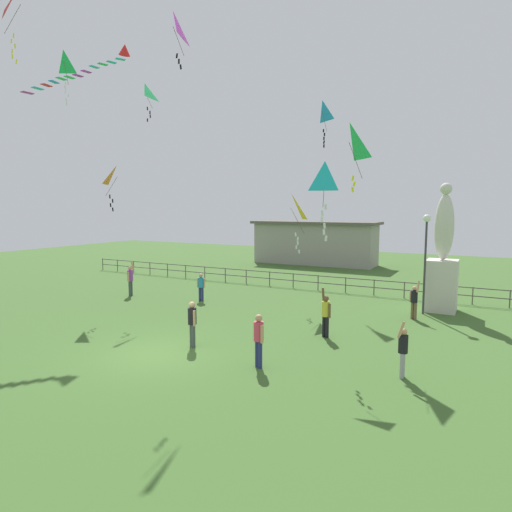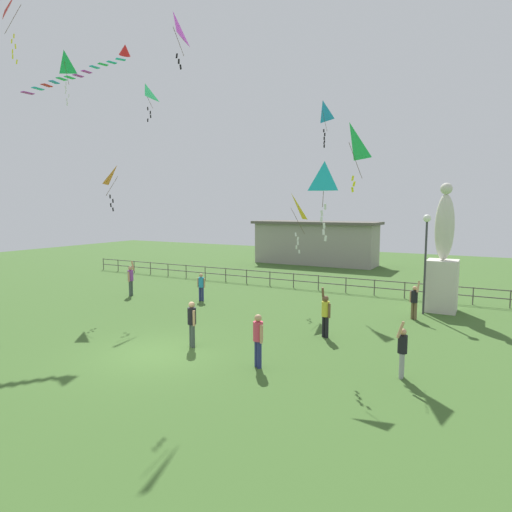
{
  "view_description": "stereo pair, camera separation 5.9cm",
  "coord_description": "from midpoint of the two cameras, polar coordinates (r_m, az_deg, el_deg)",
  "views": [
    {
      "loc": [
        10.1,
        -11.33,
        5.12
      ],
      "look_at": [
        0.39,
        6.78,
        2.84
      ],
      "focal_mm": 30.28,
      "sensor_mm": 36.0,
      "label": 1
    },
    {
      "loc": [
        10.15,
        -11.3,
        5.12
      ],
      "look_at": [
        0.39,
        6.78,
        2.84
      ],
      "focal_mm": 30.28,
      "sensor_mm": 36.0,
      "label": 2
    }
  ],
  "objects": [
    {
      "name": "ground_plane",
      "position": [
        16.02,
        -13.05,
        -12.47
      ],
      "size": [
        80.0,
        80.0,
        0.0
      ],
      "primitive_type": "plane",
      "color": "#3D6028"
    },
    {
      "name": "statue_monument",
      "position": [
        23.26,
        23.49,
        -1.33
      ],
      "size": [
        1.44,
        1.44,
        6.34
      ],
      "color": "beige",
      "rests_on": "ground_plane"
    },
    {
      "name": "lamppost",
      "position": [
        22.15,
        21.62,
        1.62
      ],
      "size": [
        0.36,
        0.36,
        4.82
      ],
      "color": "#38383D",
      "rests_on": "ground_plane"
    },
    {
      "name": "person_0",
      "position": [
        17.46,
        9.27,
        -7.42
      ],
      "size": [
        0.47,
        0.38,
        1.98
      ],
      "color": "black",
      "rests_on": "ground_plane"
    },
    {
      "name": "person_1",
      "position": [
        26.29,
        -16.17,
        -2.86
      ],
      "size": [
        0.32,
        0.55,
        2.05
      ],
      "color": "#3F4C47",
      "rests_on": "ground_plane"
    },
    {
      "name": "person_2",
      "position": [
        24.03,
        -7.18,
        -3.86
      ],
      "size": [
        0.46,
        0.29,
        1.54
      ],
      "color": "navy",
      "rests_on": "ground_plane"
    },
    {
      "name": "person_3",
      "position": [
        14.01,
        18.88,
        -11.53
      ],
      "size": [
        0.3,
        0.47,
        1.8
      ],
      "color": "#99999E",
      "rests_on": "ground_plane"
    },
    {
      "name": "person_4",
      "position": [
        21.26,
        20.26,
        -5.45
      ],
      "size": [
        0.46,
        0.37,
        1.83
      ],
      "color": "brown",
      "rests_on": "ground_plane"
    },
    {
      "name": "person_5",
      "position": [
        14.08,
        0.39,
        -10.66
      ],
      "size": [
        0.45,
        0.34,
        1.75
      ],
      "color": "navy",
      "rests_on": "ground_plane"
    },
    {
      "name": "person_6",
      "position": [
        16.25,
        -8.36,
        -8.49
      ],
      "size": [
        0.45,
        0.32,
        1.71
      ],
      "color": "#3F4C47",
      "rests_on": "ground_plane"
    },
    {
      "name": "kite_0",
      "position": [
        15.48,
        9.12,
        9.72
      ],
      "size": [
        0.82,
        0.72,
        2.75
      ],
      "color": "#19B2B2"
    },
    {
      "name": "kite_1",
      "position": [
        22.1,
        4.74,
        6.17
      ],
      "size": [
        1.22,
        1.28,
        3.02
      ],
      "color": "yellow"
    },
    {
      "name": "kite_2",
      "position": [
        27.89,
        -14.34,
        20.09
      ],
      "size": [
        0.82,
        1.21,
        2.17
      ],
      "color": "#1EB759"
    },
    {
      "name": "kite_3",
      "position": [
        23.49,
        -17.78,
        9.83
      ],
      "size": [
        1.15,
        1.25,
        2.28
      ],
      "color": "orange"
    },
    {
      "name": "kite_4",
      "position": [
        27.95,
        -23.92,
        22.16
      ],
      "size": [
        0.88,
        0.85,
        2.88
      ],
      "color": "#1EB759"
    },
    {
      "name": "kite_5",
      "position": [
        24.47,
        -28.6,
        26.89
      ],
      "size": [
        1.1,
        1.16,
        3.31
      ],
      "color": "red"
    },
    {
      "name": "kite_6",
      "position": [
        20.22,
        -10.79,
        27.51
      ],
      "size": [
        0.84,
        1.26,
        2.29
      ],
      "color": "#B22DB2"
    },
    {
      "name": "kite_7",
      "position": [
        17.45,
        12.29,
        14.3
      ],
      "size": [
        1.1,
        1.08,
        2.59
      ],
      "color": "#1EB759"
    },
    {
      "name": "kite_8",
      "position": [
        26.71,
        8.85,
        18.26
      ],
      "size": [
        1.06,
        0.93,
        2.68
      ],
      "color": "#198CD1"
    },
    {
      "name": "streamer_kite",
      "position": [
        25.85,
        -17.82,
        24.06
      ],
      "size": [
        1.19,
        6.26,
        3.82
      ],
      "color": "red"
    },
    {
      "name": "waterfront_railing",
      "position": [
        27.8,
        5.63,
        -2.98
      ],
      "size": [
        36.01,
        0.06,
        0.95
      ],
      "color": "#4C4742",
      "rests_on": "ground_plane"
    },
    {
      "name": "pavilion_building",
      "position": [
        39.94,
        7.91,
        1.79
      ],
      "size": [
        11.53,
        3.77,
        3.91
      ],
      "color": "gray",
      "rests_on": "ground_plane"
    }
  ]
}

